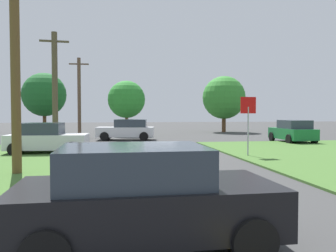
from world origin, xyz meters
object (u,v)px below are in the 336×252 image
(utility_pole_far, at_px, (79,96))
(pine_tree_center, at_px, (224,98))
(car_behind_on_main_road, at_px, (144,196))
(car_approaching_junction, at_px, (127,130))
(utility_pole_near, at_px, (15,61))
(utility_pole_mid, at_px, (55,88))
(car_on_crossroad, at_px, (293,131))
(oak_tree_right, at_px, (127,100))
(stop_sign, at_px, (248,114))
(oak_tree_left, at_px, (44,95))
(parked_car_near_building, at_px, (46,138))

(utility_pole_far, bearing_deg, pine_tree_center, 13.41)
(car_behind_on_main_road, xyz_separation_m, pine_tree_center, (11.50, 31.40, 3.00))
(car_approaching_junction, height_order, car_behind_on_main_road, same)
(utility_pole_near, bearing_deg, utility_pole_mid, 92.31)
(car_approaching_junction, distance_m, car_on_crossroad, 12.44)
(utility_pole_near, bearing_deg, utility_pole_far, 89.85)
(oak_tree_right, bearing_deg, utility_pole_mid, -116.17)
(utility_pole_near, bearing_deg, stop_sign, 19.49)
(car_on_crossroad, height_order, pine_tree_center, pine_tree_center)
(stop_sign, height_order, car_approaching_junction, stop_sign)
(stop_sign, height_order, utility_pole_mid, utility_pole_mid)
(car_on_crossroad, bearing_deg, oak_tree_left, 53.06)
(pine_tree_center, bearing_deg, parked_car_near_building, -130.60)
(car_on_crossroad, xyz_separation_m, pine_tree_center, (-0.70, 13.75, 3.01))
(car_approaching_junction, distance_m, pine_tree_center, 14.88)
(utility_pole_far, bearing_deg, utility_pole_mid, -92.60)
(parked_car_near_building, xyz_separation_m, oak_tree_left, (-3.82, 19.54, 3.25))
(car_approaching_junction, height_order, oak_tree_right, oak_tree_right)
(car_approaching_junction, relative_size, utility_pole_mid, 0.64)
(car_behind_on_main_road, height_order, utility_pole_far, utility_pole_far)
(stop_sign, bearing_deg, oak_tree_right, -77.61)
(utility_pole_near, xyz_separation_m, utility_pole_far, (0.05, 20.81, -0.19))
(utility_pole_mid, distance_m, oak_tree_right, 11.00)
(oak_tree_left, bearing_deg, parked_car_near_building, -78.93)
(car_behind_on_main_road, relative_size, utility_pole_near, 0.55)
(utility_pole_far, relative_size, pine_tree_center, 1.17)
(car_behind_on_main_road, bearing_deg, oak_tree_left, 102.30)
(car_approaching_junction, height_order, utility_pole_mid, utility_pole_mid)
(parked_car_near_building, xyz_separation_m, oak_tree_right, (4.67, 13.94, 2.58))
(car_behind_on_main_road, relative_size, oak_tree_left, 0.66)
(parked_car_near_building, bearing_deg, utility_pole_near, -84.43)
(pine_tree_center, bearing_deg, car_behind_on_main_road, -110.11)
(car_behind_on_main_road, relative_size, pine_tree_center, 0.68)
(stop_sign, distance_m, oak_tree_left, 26.40)
(utility_pole_near, xyz_separation_m, pine_tree_center, (15.28, 24.44, -0.11))
(car_approaching_junction, distance_m, oak_tree_left, 14.16)
(car_on_crossroad, relative_size, oak_tree_left, 0.61)
(utility_pole_far, height_order, oak_tree_left, utility_pole_far)
(pine_tree_center, relative_size, oak_tree_right, 1.20)
(car_approaching_junction, distance_m, utility_pole_mid, 7.11)
(utility_pole_mid, bearing_deg, pine_tree_center, 41.80)
(car_on_crossroad, distance_m, pine_tree_center, 14.09)
(utility_pole_far, distance_m, oak_tree_right, 4.42)
(car_on_crossroad, relative_size, car_behind_on_main_road, 0.94)
(parked_car_near_building, relative_size, oak_tree_right, 0.80)
(oak_tree_right, bearing_deg, stop_sign, -72.64)
(car_approaching_junction, distance_m, oak_tree_right, 5.97)
(car_on_crossroad, bearing_deg, car_behind_on_main_road, 145.56)
(car_approaching_junction, relative_size, car_on_crossroad, 1.18)
(car_approaching_junction, bearing_deg, car_behind_on_main_road, 97.23)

